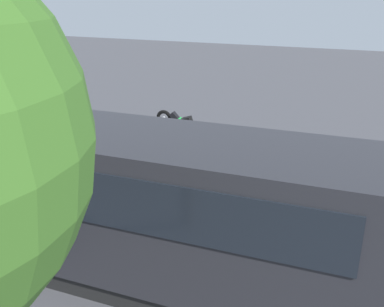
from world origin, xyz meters
TOP-DOWN VIEW (x-y plane):
  - ground_plane at (0.00, 0.00)m, footprint 80.00×80.00m
  - tour_bus at (-0.13, 4.21)m, footprint 10.88×3.11m
  - spectator_far_left at (-1.96, 1.46)m, footprint 0.58×0.36m
  - spectator_left at (-0.78, 1.56)m, footprint 0.58×0.38m
  - spectator_centre at (0.41, 1.49)m, footprint 0.58×0.36m
  - spectator_right at (1.60, 1.29)m, footprint 0.57×0.38m
  - parked_motorcycle_silver at (-0.05, 2.02)m, footprint 2.05×0.58m
  - parked_motorcycle_dark at (-2.81, 2.10)m, footprint 2.04×0.65m
  - stunt_motorcycle at (2.03, -2.99)m, footprint 1.97×0.61m
  - traffic_cone at (-0.29, -2.68)m, footprint 0.34×0.34m
  - bay_line_a at (-4.24, -1.62)m, footprint 0.18×4.09m
  - bay_line_b at (-1.72, -1.62)m, footprint 0.18×3.92m
  - bay_line_c at (0.80, -1.62)m, footprint 0.19×4.49m
  - bay_line_d at (3.32, -1.62)m, footprint 0.18×3.73m
  - bay_line_e at (5.84, -1.62)m, footprint 0.18×4.01m

SIDE VIEW (x-z plane):
  - ground_plane at x=0.00m, z-range 0.00..0.00m
  - bay_line_c at x=0.80m, z-range 0.00..0.01m
  - bay_line_a at x=-4.24m, z-range 0.00..0.01m
  - bay_line_b at x=-1.72m, z-range 0.00..0.01m
  - bay_line_d at x=3.32m, z-range 0.00..0.01m
  - bay_line_e at x=5.84m, z-range 0.00..0.01m
  - traffic_cone at x=-0.29m, z-range -0.01..0.62m
  - parked_motorcycle_silver at x=-0.05m, z-range -0.01..0.97m
  - parked_motorcycle_dark at x=-2.81m, z-range -0.01..0.97m
  - spectator_right at x=1.60m, z-range 0.15..1.81m
  - spectator_far_left at x=-1.96m, z-range 0.16..1.87m
  - spectator_left at x=-0.78m, z-range 0.17..1.89m
  - stunt_motorcycle at x=2.03m, z-range 0.13..1.93m
  - spectator_centre at x=0.41m, z-range 0.17..1.95m
  - tour_bus at x=-0.13m, z-range 0.02..3.27m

